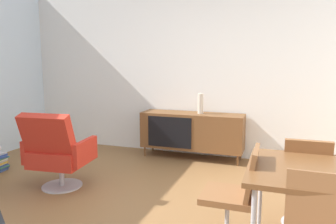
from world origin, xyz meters
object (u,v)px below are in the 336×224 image
Objects in this scene: dining_chair_back_left at (305,179)px; dining_chair_near_window at (236,194)px; lounge_chair_red at (57,151)px; sideboard at (192,131)px; vase_cobalt at (201,104)px.

dining_chair_back_left is 1.00× the size of dining_chair_near_window.
lounge_chair_red is at bearing 165.08° from dining_chair_near_window.
dining_chair_near_window is (-0.54, -0.56, 0.00)m from dining_chair_back_left.
sideboard is 0.45m from vase_cobalt.
dining_chair_near_window is 0.90× the size of lounge_chair_red.
vase_cobalt is (0.13, 0.00, 0.43)m from sideboard.
dining_chair_back_left reaches higher than sideboard.
sideboard is 5.19× the size of vase_cobalt.
dining_chair_back_left and dining_chair_near_window have the same top height.
vase_cobalt is at bearing 0.81° from sideboard.
lounge_chair_red reaches higher than sideboard.
vase_cobalt is 0.36× the size of dining_chair_near_window.
lounge_chair_red is (-1.17, -1.75, 0.03)m from sideboard.
vase_cobalt is 0.33× the size of lounge_chair_red.
dining_chair_back_left is at bearing -51.67° from vase_cobalt.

